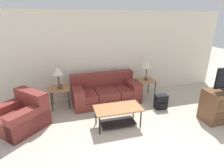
# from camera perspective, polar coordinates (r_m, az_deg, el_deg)

# --- Properties ---
(wall_back) EXTENTS (8.15, 0.06, 2.60)m
(wall_back) POSITION_cam_1_polar(r_m,az_deg,el_deg) (5.53, -2.60, 9.46)
(wall_back) COLOR silver
(wall_back) RESTS_ON ground_plane
(couch) EXTENTS (2.00, 1.06, 0.82)m
(couch) POSITION_cam_1_polar(r_m,az_deg,el_deg) (5.25, -2.20, -2.66)
(couch) COLOR maroon
(couch) RESTS_ON ground_plane
(armchair) EXTENTS (1.32, 1.32, 0.80)m
(armchair) POSITION_cam_1_polar(r_m,az_deg,el_deg) (4.52, -27.34, -9.21)
(armchair) COLOR maroon
(armchair) RESTS_ON ground_plane
(coffee_table) EXTENTS (1.07, 0.56, 0.47)m
(coffee_table) POSITION_cam_1_polar(r_m,az_deg,el_deg) (4.05, 1.94, -9.22)
(coffee_table) COLOR #A87042
(coffee_table) RESTS_ON ground_plane
(side_table_left) EXTENTS (0.54, 0.52, 0.57)m
(side_table_left) POSITION_cam_1_polar(r_m,az_deg,el_deg) (5.04, -16.73, -1.81)
(side_table_left) COLOR #A87042
(side_table_left) RESTS_ON ground_plane
(side_table_right) EXTENTS (0.54, 0.52, 0.57)m
(side_table_right) POSITION_cam_1_polar(r_m,az_deg,el_deg) (5.58, 10.93, 0.86)
(side_table_right) COLOR #A87042
(side_table_right) RESTS_ON ground_plane
(table_lamp_left) EXTENTS (0.31, 0.31, 0.60)m
(table_lamp_left) POSITION_cam_1_polar(r_m,az_deg,el_deg) (4.87, -17.36, 4.07)
(table_lamp_left) COLOR #472D1E
(table_lamp_left) RESTS_ON side_table_left
(table_lamp_right) EXTENTS (0.31, 0.31, 0.60)m
(table_lamp_right) POSITION_cam_1_polar(r_m,az_deg,el_deg) (5.43, 11.30, 6.22)
(table_lamp_right) COLOR #472D1E
(table_lamp_right) RESTS_ON side_table_right
(backpack) EXTENTS (0.33, 0.29, 0.40)m
(backpack) POSITION_cam_1_polar(r_m,az_deg,el_deg) (5.05, 15.69, -5.61)
(backpack) COLOR black
(backpack) RESTS_ON ground_plane
(picture_frame) EXTENTS (0.10, 0.04, 0.13)m
(picture_frame) POSITION_cam_1_polar(r_m,az_deg,el_deg) (4.92, -16.52, -0.78)
(picture_frame) COLOR #4C3828
(picture_frame) RESTS_ON side_table_left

